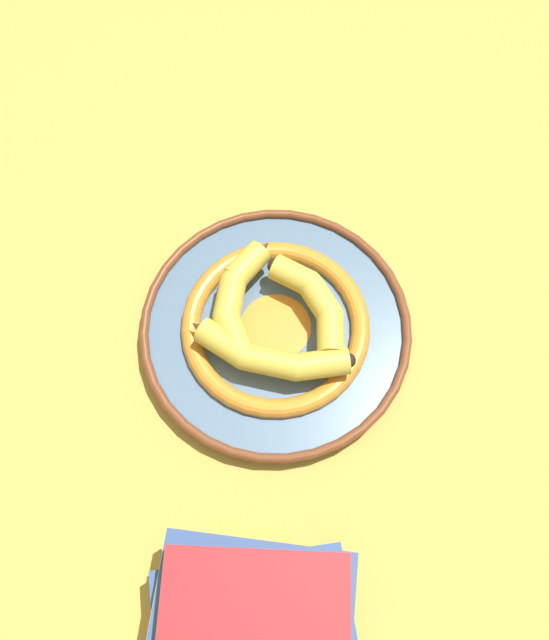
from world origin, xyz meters
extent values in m
plane|color=gold|center=(0.00, 0.00, 0.00)|extent=(2.80, 2.80, 0.00)
cylinder|color=slate|center=(0.01, 0.00, 0.01)|extent=(0.35, 0.35, 0.02)
torus|color=orange|center=(0.01, 0.00, 0.03)|extent=(0.25, 0.25, 0.03)
cylinder|color=orange|center=(0.01, 0.00, 0.02)|extent=(0.10, 0.10, 0.00)
torus|color=brown|center=(0.01, 0.00, 0.02)|extent=(0.36, 0.36, 0.01)
cylinder|color=gold|center=(-0.07, 0.01, 0.06)|extent=(0.05, 0.07, 0.04)
cylinder|color=gold|center=(-0.04, -0.04, 0.06)|extent=(0.07, 0.07, 0.04)
cylinder|color=gold|center=(0.01, -0.09, 0.06)|extent=(0.07, 0.06, 0.04)
sphere|color=gold|center=(-0.06, -0.02, 0.06)|extent=(0.04, 0.04, 0.04)
sphere|color=gold|center=(-0.02, -0.07, 0.06)|extent=(0.04, 0.04, 0.04)
cone|color=#472D19|center=(-0.08, 0.04, 0.06)|extent=(0.03, 0.04, 0.03)
sphere|color=black|center=(0.04, -0.10, 0.06)|extent=(0.02, 0.02, 0.02)
cylinder|color=gold|center=(0.05, -0.06, 0.06)|extent=(0.06, 0.06, 0.04)
cylinder|color=gold|center=(0.07, -0.02, 0.06)|extent=(0.04, 0.06, 0.04)
cylinder|color=gold|center=(0.06, 0.03, 0.06)|extent=(0.05, 0.06, 0.04)
sphere|color=gold|center=(0.06, -0.04, 0.06)|extent=(0.04, 0.04, 0.04)
sphere|color=gold|center=(0.07, 0.01, 0.06)|extent=(0.04, 0.04, 0.04)
cone|color=#472D19|center=(0.03, -0.08, 0.06)|extent=(0.04, 0.04, 0.03)
sphere|color=black|center=(0.05, 0.06, 0.06)|extent=(0.02, 0.02, 0.02)
cylinder|color=gold|center=(0.02, 0.08, 0.06)|extent=(0.06, 0.05, 0.04)
cylinder|color=gold|center=(-0.02, 0.06, 0.06)|extent=(0.06, 0.06, 0.04)
cylinder|color=gold|center=(-0.05, 0.01, 0.06)|extent=(0.05, 0.06, 0.04)
sphere|color=gold|center=(0.00, 0.08, 0.06)|extent=(0.04, 0.04, 0.04)
sphere|color=gold|center=(-0.04, 0.04, 0.06)|extent=(0.04, 0.04, 0.04)
cone|color=#472D19|center=(0.05, 0.09, 0.06)|extent=(0.04, 0.03, 0.03)
sphere|color=black|center=(-0.06, -0.01, 0.06)|extent=(0.02, 0.02, 0.02)
cube|color=#B28933|center=(-0.24, -0.26, 0.02)|extent=(0.23, 0.23, 0.04)
cube|color=white|center=(-0.24, -0.26, 0.02)|extent=(0.22, 0.22, 0.03)
cube|color=#2D4C84|center=(-0.23, -0.27, 0.06)|extent=(0.25, 0.22, 0.04)
cube|color=white|center=(-0.24, -0.26, 0.06)|extent=(0.23, 0.21, 0.03)
cube|color=#2D4C84|center=(-0.23, -0.26, 0.09)|extent=(0.25, 0.25, 0.03)
cube|color=white|center=(-0.23, -0.26, 0.09)|extent=(0.23, 0.23, 0.02)
cube|color=#AD2328|center=(-0.22, -0.26, 0.12)|extent=(0.22, 0.21, 0.03)
cube|color=white|center=(-0.23, -0.26, 0.12)|extent=(0.21, 0.20, 0.03)
camera|label=1|loc=(-0.19, -0.25, 0.79)|focal=35.00mm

